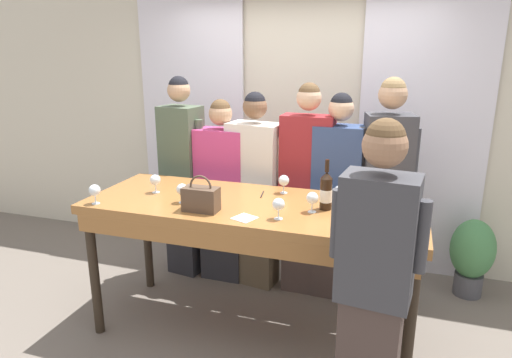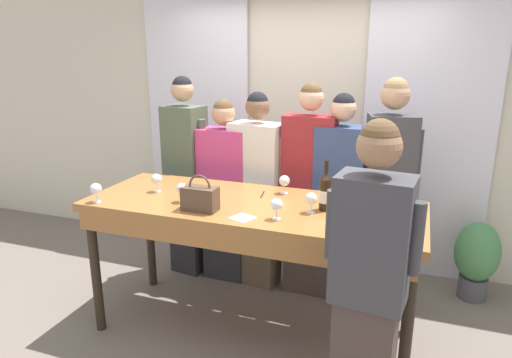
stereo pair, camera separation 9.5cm
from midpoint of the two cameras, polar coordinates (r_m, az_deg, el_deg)
name	(u,v)px [view 2 (the right image)]	position (r m, az deg, el deg)	size (l,w,h in m)	color
ground_plane	(252,330)	(3.68, 0.29, -18.40)	(18.00, 18.00, 0.00)	#70665B
wall_back	(305,121)	(4.52, 6.71, 7.25)	(12.00, 0.06, 2.80)	beige
curtain_panel_left	(198,121)	(4.85, -6.71, 7.18)	(1.12, 0.03, 2.69)	white
curtain_panel_right	(427,135)	(4.35, 21.18, 5.19)	(1.12, 0.03, 2.69)	white
tasting_bar	(251,217)	(3.23, 0.18, -4.75)	(2.36, 0.89, 1.04)	#9E6633
wine_bottle	(325,192)	(3.07, 9.54, -1.61)	(0.08, 0.08, 0.34)	black
handbag	(200,198)	(3.06, -6.12, -2.36)	(0.24, 0.12, 0.25)	brown
wine_glass_front_left	(277,205)	(2.88, 3.54, -3.25)	(0.08, 0.08, 0.14)	white
wine_glass_front_mid	(284,181)	(3.40, 4.38, -0.28)	(0.08, 0.08, 0.14)	white
wine_glass_front_right	(96,189)	(3.37, -18.63, -1.21)	(0.08, 0.08, 0.14)	white
wine_glass_center_left	(340,192)	(3.19, 11.30, -1.62)	(0.08, 0.08, 0.14)	white
wine_glass_center_mid	(384,193)	(3.24, 16.57, -1.72)	(0.08, 0.08, 0.14)	white
wine_glass_center_right	(182,189)	(3.23, -8.40, -1.24)	(0.08, 0.08, 0.14)	white
wine_glass_back_left	(157,179)	(3.50, -11.55, -0.04)	(0.08, 0.08, 0.14)	white
wine_glass_back_mid	(395,222)	(2.73, 18.00, -5.18)	(0.08, 0.08, 0.14)	white
wine_glass_back_right	(311,199)	(3.02, 7.82, -2.51)	(0.08, 0.08, 0.14)	white
napkin	(243,218)	(2.93, -0.73, -4.89)	(0.17, 0.17, 0.00)	white
pen	(263,194)	(3.38, 1.62, -1.94)	(0.03, 0.15, 0.01)	black
guest_olive_jacket	(186,175)	(4.24, -8.10, 0.52)	(0.46, 0.31, 1.85)	#28282D
guest_pink_top	(225,191)	(4.11, -3.25, -1.48)	(0.56, 0.25, 1.67)	#28282D
guest_cream_sweater	(257,191)	(3.99, 0.86, -1.51)	(0.57, 0.33, 1.74)	brown
guest_striped_shirt	(308,189)	(3.86, 7.25, -1.30)	(0.54, 0.22, 1.82)	#473833
guest_navy_coat	(339,197)	(3.83, 11.01, -2.28)	(0.51, 0.26, 1.75)	#473833
guest_beige_cap	(387,193)	(3.77, 16.78, -1.72)	(0.48, 0.35, 1.88)	brown
host_pouring	(369,284)	(2.46, 15.01, -12.63)	(0.48, 0.28, 1.77)	#473833
potted_plant	(477,257)	(4.35, 26.44, -8.68)	(0.37, 0.37, 0.69)	#4C4C51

